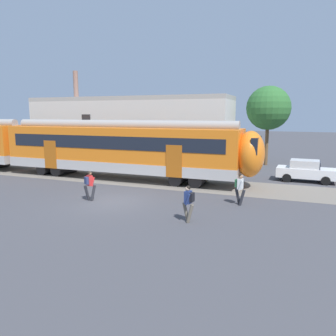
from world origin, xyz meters
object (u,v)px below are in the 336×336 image
at_px(pedestrian_red, 89,183).
at_px(parked_car_white, 306,171).
at_px(commuter_train, 28,145).
at_px(pedestrian_white, 240,187).
at_px(pedestrian_navy, 189,201).

distance_m(pedestrian_red, parked_car_white, 15.09).
relative_size(commuter_train, pedestrian_white, 22.83).
distance_m(pedestrian_white, parked_car_white, 8.55).
xyz_separation_m(commuter_train, pedestrian_white, (18.09, -4.02, -1.26)).
height_order(pedestrian_navy, pedestrian_white, same).
distance_m(commuter_train, pedestrian_white, 18.57).
bearing_deg(pedestrian_navy, pedestrian_white, 65.60).
height_order(pedestrian_white, parked_car_white, pedestrian_white).
xyz_separation_m(pedestrian_red, pedestrian_navy, (6.22, -1.52, 0.00)).
relative_size(commuter_train, pedestrian_navy, 22.83).
height_order(pedestrian_red, pedestrian_navy, same).
bearing_deg(parked_car_white, pedestrian_red, -138.64).
bearing_deg(parked_car_white, commuter_train, -169.99).
bearing_deg(pedestrian_red, pedestrian_navy, -13.71).
relative_size(commuter_train, pedestrian_red, 22.83).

